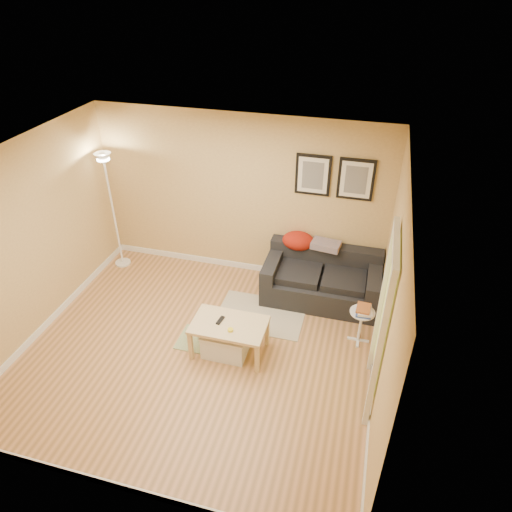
# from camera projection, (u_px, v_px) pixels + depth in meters

# --- Properties ---
(floor) EXTENTS (4.50, 4.50, 0.00)m
(floor) POSITION_uv_depth(u_px,v_px,m) (199.00, 350.00, 6.10)
(floor) COLOR tan
(floor) RESTS_ON ground
(ceiling) EXTENTS (4.50, 4.50, 0.00)m
(ceiling) POSITION_uv_depth(u_px,v_px,m) (182.00, 165.00, 4.68)
(ceiling) COLOR white
(ceiling) RESTS_ON wall_back
(wall_back) EXTENTS (4.50, 0.00, 4.50)m
(wall_back) POSITION_uv_depth(u_px,v_px,m) (241.00, 198.00, 7.01)
(wall_back) COLOR tan
(wall_back) RESTS_ON ground
(wall_front) EXTENTS (4.50, 0.00, 4.50)m
(wall_front) POSITION_uv_depth(u_px,v_px,m) (101.00, 404.00, 3.77)
(wall_front) COLOR tan
(wall_front) RESTS_ON ground
(wall_left) EXTENTS (0.00, 4.00, 4.00)m
(wall_left) POSITION_uv_depth(u_px,v_px,m) (28.00, 243.00, 5.88)
(wall_left) COLOR tan
(wall_left) RESTS_ON ground
(wall_right) EXTENTS (0.00, 4.00, 4.00)m
(wall_right) POSITION_uv_depth(u_px,v_px,m) (389.00, 301.00, 4.90)
(wall_right) COLOR tan
(wall_right) RESTS_ON ground
(baseboard_back) EXTENTS (4.50, 0.02, 0.10)m
(baseboard_back) POSITION_uv_depth(u_px,v_px,m) (242.00, 265.00, 7.68)
(baseboard_back) COLOR white
(baseboard_back) RESTS_ON ground
(baseboard_front) EXTENTS (4.50, 0.02, 0.10)m
(baseboard_front) POSITION_uv_depth(u_px,v_px,m) (125.00, 488.00, 4.46)
(baseboard_front) COLOR white
(baseboard_front) RESTS_ON ground
(baseboard_left) EXTENTS (0.02, 4.00, 0.10)m
(baseboard_left) POSITION_uv_depth(u_px,v_px,m) (52.00, 318.00, 6.56)
(baseboard_left) COLOR white
(baseboard_left) RESTS_ON ground
(baseboard_right) EXTENTS (0.02, 4.00, 0.10)m
(baseboard_right) POSITION_uv_depth(u_px,v_px,m) (372.00, 381.00, 5.58)
(baseboard_right) COLOR white
(baseboard_right) RESTS_ON ground
(sofa) EXTENTS (1.70, 0.90, 0.75)m
(sofa) POSITION_uv_depth(u_px,v_px,m) (322.00, 278.00, 6.83)
(sofa) COLOR black
(sofa) RESTS_ON ground
(red_throw) EXTENTS (0.48, 0.36, 0.28)m
(red_throw) POSITION_uv_depth(u_px,v_px,m) (298.00, 241.00, 6.96)
(red_throw) COLOR #A3270F
(red_throw) RESTS_ON sofa
(plaid_throw) EXTENTS (0.45, 0.32, 0.10)m
(plaid_throw) POSITION_uv_depth(u_px,v_px,m) (326.00, 245.00, 6.84)
(plaid_throw) COLOR #AA7B63
(plaid_throw) RESTS_ON sofa
(framed_print_left) EXTENTS (0.50, 0.04, 0.60)m
(framed_print_left) POSITION_uv_depth(u_px,v_px,m) (313.00, 175.00, 6.48)
(framed_print_left) COLOR black
(framed_print_left) RESTS_ON wall_back
(framed_print_right) EXTENTS (0.50, 0.04, 0.60)m
(framed_print_right) POSITION_uv_depth(u_px,v_px,m) (356.00, 179.00, 6.34)
(framed_print_right) COLOR black
(framed_print_right) RESTS_ON wall_back
(area_rug) EXTENTS (1.25, 0.85, 0.01)m
(area_rug) POSITION_uv_depth(u_px,v_px,m) (261.00, 314.00, 6.70)
(area_rug) COLOR #BAB193
(area_rug) RESTS_ON ground
(green_runner) EXTENTS (0.70, 0.50, 0.01)m
(green_runner) POSITION_uv_depth(u_px,v_px,m) (204.00, 341.00, 6.24)
(green_runner) COLOR #668C4C
(green_runner) RESTS_ON ground
(coffee_table) EXTENTS (1.05, 0.76, 0.48)m
(coffee_table) POSITION_uv_depth(u_px,v_px,m) (230.00, 338.00, 5.95)
(coffee_table) COLOR #E2C68A
(coffee_table) RESTS_ON ground
(remote_control) EXTENTS (0.07, 0.17, 0.02)m
(remote_control) POSITION_uv_depth(u_px,v_px,m) (220.00, 320.00, 5.86)
(remote_control) COLOR black
(remote_control) RESTS_ON coffee_table
(tape_roll) EXTENTS (0.07, 0.07, 0.03)m
(tape_roll) POSITION_uv_depth(u_px,v_px,m) (230.00, 330.00, 5.70)
(tape_roll) COLOR yellow
(tape_roll) RESTS_ON coffee_table
(storage_bin) EXTENTS (0.58, 0.43, 0.36)m
(storage_bin) POSITION_uv_depth(u_px,v_px,m) (226.00, 342.00, 5.96)
(storage_bin) COLOR white
(storage_bin) RESTS_ON ground
(side_table) EXTENTS (0.33, 0.33, 0.50)m
(side_table) POSITION_uv_depth(u_px,v_px,m) (360.00, 326.00, 6.11)
(side_table) COLOR white
(side_table) RESTS_ON ground
(book_stack) EXTENTS (0.24, 0.29, 0.08)m
(book_stack) POSITION_uv_depth(u_px,v_px,m) (364.00, 310.00, 5.94)
(book_stack) COLOR #3751A5
(book_stack) RESTS_ON side_table
(floor_lamp) EXTENTS (0.26, 0.26, 1.97)m
(floor_lamp) POSITION_uv_depth(u_px,v_px,m) (114.00, 215.00, 7.31)
(floor_lamp) COLOR white
(floor_lamp) RESTS_ON ground
(doorway) EXTENTS (0.12, 1.01, 2.13)m
(doorway) POSITION_uv_depth(u_px,v_px,m) (380.00, 329.00, 4.93)
(doorway) COLOR white
(doorway) RESTS_ON ground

